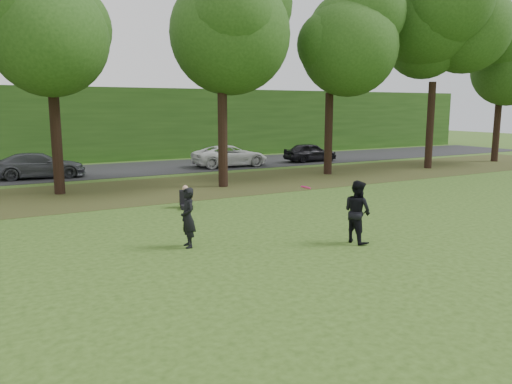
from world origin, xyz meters
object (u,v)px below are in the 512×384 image
(player_left, at_px, (188,218))
(seated_person, at_px, (186,199))
(player_right, at_px, (357,212))
(frisbee, at_px, (306,187))

(player_left, relative_size, seated_person, 1.93)
(player_right, relative_size, seated_person, 2.08)
(player_right, bearing_deg, player_left, 62.46)
(frisbee, height_order, seated_person, frisbee)
(player_left, bearing_deg, seated_person, 164.45)
(seated_person, bearing_deg, player_left, -95.74)
(player_left, bearing_deg, frisbee, 67.44)
(player_left, distance_m, frisbee, 3.21)
(frisbee, bearing_deg, seated_person, 98.05)
(player_right, height_order, seated_person, player_right)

